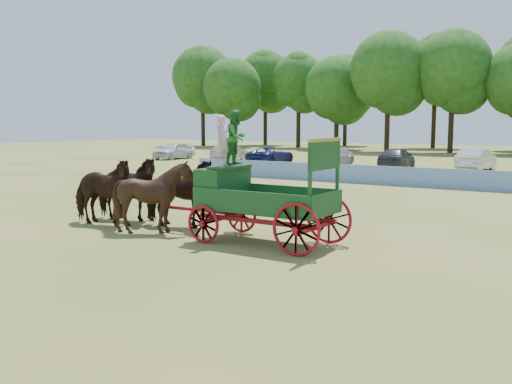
% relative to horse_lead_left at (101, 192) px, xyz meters
% --- Properties ---
extents(ground, '(160.00, 160.00, 0.00)m').
position_rel_horse_lead_left_xyz_m(ground, '(4.30, -0.78, -1.13)').
color(ground, '#A5894A').
rests_on(ground, ground).
extents(horse_lead_left, '(2.82, 1.59, 2.26)m').
position_rel_horse_lead_left_xyz_m(horse_lead_left, '(0.00, 0.00, 0.00)').
color(horse_lead_left, black).
rests_on(horse_lead_left, ground).
extents(horse_lead_right, '(2.87, 1.76, 2.26)m').
position_rel_horse_lead_left_xyz_m(horse_lead_right, '(0.00, 1.10, 0.00)').
color(horse_lead_right, black).
rests_on(horse_lead_right, ground).
extents(horse_wheel_left, '(2.30, 2.11, 2.26)m').
position_rel_horse_lead_left_xyz_m(horse_wheel_left, '(2.40, 0.00, 0.00)').
color(horse_wheel_left, black).
rests_on(horse_wheel_left, ground).
extents(horse_wheel_right, '(2.88, 1.81, 2.26)m').
position_rel_horse_lead_left_xyz_m(horse_wheel_right, '(2.40, 1.10, 0.00)').
color(horse_wheel_right, black).
rests_on(horse_wheel_right, ground).
extents(farm_dray, '(5.99, 2.00, 3.77)m').
position_rel_horse_lead_left_xyz_m(farm_dray, '(5.36, 0.59, 0.52)').
color(farm_dray, '#A5101B').
rests_on(farm_dray, ground).
extents(sponsor_banner, '(26.00, 0.08, 1.05)m').
position_rel_horse_lead_left_xyz_m(sponsor_banner, '(3.30, 17.22, -0.60)').
color(sponsor_banner, '#2153B3').
rests_on(sponsor_banner, ground).
extents(parked_cars, '(55.20, 7.15, 1.65)m').
position_rel_horse_lead_left_xyz_m(parked_cars, '(6.88, 28.93, -0.36)').
color(parked_cars, silver).
rests_on(parked_cars, ground).
extents(treeline, '(90.81, 23.76, 15.33)m').
position_rel_horse_lead_left_xyz_m(treeline, '(-0.79, 59.06, 8.29)').
color(treeline, '#382314').
rests_on(treeline, ground).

